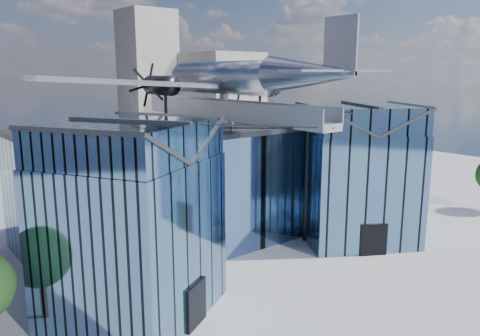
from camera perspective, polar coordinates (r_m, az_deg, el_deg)
ground_plane at (r=36.56m, az=2.00°, el=-11.62°), size 120.00×120.00×0.00m
museum at (r=39.20m, az=-3.50°, el=-1.50°), size 32.88×24.50×17.60m
bg_towers at (r=79.55m, az=-21.75°, el=7.63°), size 77.00×24.50×26.00m
tree_side_e at (r=56.37m, az=15.35°, el=0.49°), size 3.89×3.89×5.83m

